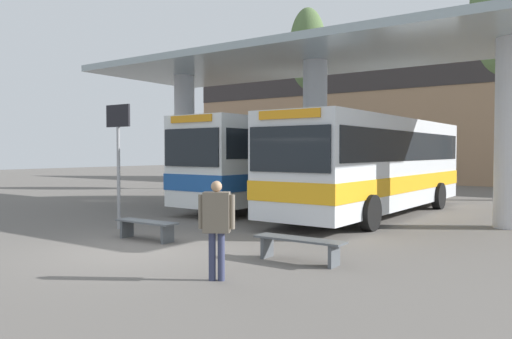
{
  "coord_description": "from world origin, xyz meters",
  "views": [
    {
      "loc": [
        8.07,
        -7.34,
        2.1
      ],
      "look_at": [
        0.0,
        4.36,
        1.6
      ],
      "focal_mm": 35.0,
      "sensor_mm": 36.0,
      "label": 1
    }
  ],
  "objects": [
    {
      "name": "ground_plane",
      "position": [
        0.0,
        0.0,
        0.0
      ],
      "size": [
        100.0,
        100.0,
        0.0
      ],
      "primitive_type": "plane",
      "color": "#605B56"
    },
    {
      "name": "townhouse_backdrop",
      "position": [
        0.0,
        25.67,
        4.83
      ],
      "size": [
        40.0,
        0.58,
        8.29
      ],
      "color": "#9E7A5B",
      "rests_on": "ground_plane"
    },
    {
      "name": "station_canopy",
      "position": [
        0.0,
        7.92,
        4.53
      ],
      "size": [
        17.1,
        6.21,
        5.46
      ],
      "color": "silver",
      "rests_on": "ground_plane"
    },
    {
      "name": "transit_bus_left_bay",
      "position": [
        -2.04,
        9.21,
        1.82
      ],
      "size": [
        3.04,
        10.35,
        3.26
      ],
      "rotation": [
        0.0,
        0.0,
        3.1
      ],
      "color": "white",
      "rests_on": "ground_plane"
    },
    {
      "name": "transit_bus_center_bay",
      "position": [
        1.89,
        8.59,
        1.77
      ],
      "size": [
        2.96,
        10.89,
        3.17
      ],
      "rotation": [
        0.0,
        0.0,
        3.12
      ],
      "color": "silver",
      "rests_on": "ground_plane"
    },
    {
      "name": "waiting_bench_near_pillar",
      "position": [
        3.39,
        0.89,
        0.35
      ],
      "size": [
        1.83,
        0.44,
        0.46
      ],
      "color": "#4C5156",
      "rests_on": "ground_plane"
    },
    {
      "name": "waiting_bench_mid_platform",
      "position": [
        -0.77,
        0.89,
        0.34
      ],
      "size": [
        1.72,
        0.44,
        0.46
      ],
      "color": "#4C5156",
      "rests_on": "ground_plane"
    },
    {
      "name": "info_sign_platform",
      "position": [
        -2.7,
        1.68,
        2.39
      ],
      "size": [
        0.9,
        0.09,
        3.38
      ],
      "color": "gray",
      "rests_on": "ground_plane"
    },
    {
      "name": "pedestrian_waiting",
      "position": [
        2.96,
        -1.06,
        1.0
      ],
      "size": [
        0.56,
        0.42,
        1.63
      ],
      "rotation": [
        0.0,
        0.0,
        0.54
      ],
      "color": "#333856",
      "rests_on": "ground_plane"
    },
    {
      "name": "poplar_tree_behind_left",
      "position": [
        -5.45,
        17.33,
        7.71
      ],
      "size": [
        2.06,
        2.06,
        10.13
      ],
      "color": "#473A2B",
      "rests_on": "ground_plane"
    },
    {
      "name": "poplar_tree_behind_right",
      "position": [
        4.54,
        16.48,
        8.25
      ],
      "size": [
        2.7,
        2.7,
        11.37
      ],
      "color": "#473A2B",
      "rests_on": "ground_plane"
    }
  ]
}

